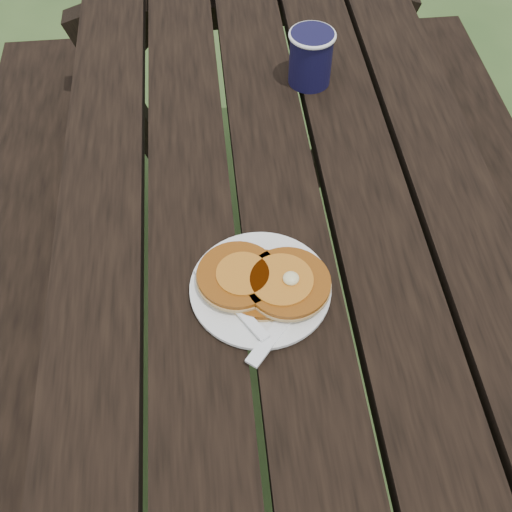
{
  "coord_description": "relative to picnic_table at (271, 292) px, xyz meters",
  "views": [
    {
      "loc": [
        -0.12,
        -0.8,
        1.55
      ],
      "look_at": [
        -0.06,
        -0.23,
        0.8
      ],
      "focal_mm": 45.0,
      "sensor_mm": 36.0,
      "label": 1
    }
  ],
  "objects": [
    {
      "name": "ground",
      "position": [
        0.0,
        0.0,
        -0.37
      ],
      "size": [
        60.0,
        60.0,
        0.0
      ],
      "primitive_type": "plane",
      "color": "#2E491F",
      "rests_on": "ground"
    },
    {
      "name": "picnic_table",
      "position": [
        0.0,
        0.0,
        0.0
      ],
      "size": [
        1.36,
        1.8,
        0.75
      ],
      "color": "black",
      "rests_on": "ground"
    },
    {
      "name": "plate",
      "position": [
        -0.05,
        -0.26,
        0.39
      ],
      "size": [
        0.21,
        0.21,
        0.01
      ],
      "primitive_type": "cylinder",
      "rotation": [
        0.0,
        0.0,
        -0.01
      ],
      "color": "white",
      "rests_on": "picnic_table"
    },
    {
      "name": "pancake_stack",
      "position": [
        -0.05,
        -0.26,
        0.41
      ],
      "size": [
        0.2,
        0.15,
        0.04
      ],
      "rotation": [
        0.0,
        0.0,
        -0.01
      ],
      "color": "#924A10",
      "rests_on": "plate"
    },
    {
      "name": "knife",
      "position": [
        -0.02,
        -0.32,
        0.39
      ],
      "size": [
        0.13,
        0.15,
        0.0
      ],
      "primitive_type": "cube",
      "rotation": [
        0.0,
        0.0,
        -0.69
      ],
      "color": "white",
      "rests_on": "plate"
    },
    {
      "name": "fork",
      "position": [
        -0.08,
        -0.3,
        0.4
      ],
      "size": [
        0.11,
        0.15,
        0.01
      ],
      "primitive_type": null,
      "rotation": [
        0.0,
        0.0,
        0.56
      ],
      "color": "white",
      "rests_on": "plate"
    },
    {
      "name": "coffee_cup",
      "position": [
        0.1,
        0.24,
        0.44
      ],
      "size": [
        0.09,
        0.09,
        0.11
      ],
      "rotation": [
        0.0,
        0.0,
        0.08
      ],
      "color": "black",
      "rests_on": "picnic_table"
    }
  ]
}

